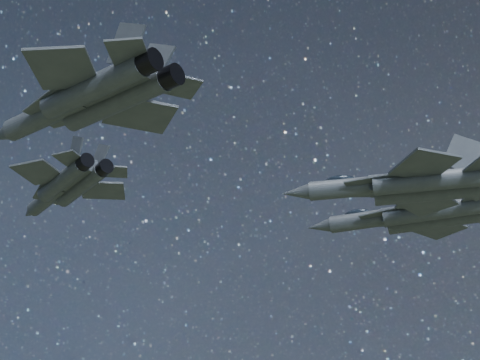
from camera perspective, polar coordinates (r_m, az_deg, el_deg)
The scene contains 4 objects.
jet_lead at distance 77.49m, azimuth -12.25°, elevation -0.36°, with size 16.80×11.18×4.27m.
jet_left at distance 79.07m, azimuth 12.51°, elevation -2.44°, with size 19.22×13.16×4.82m.
jet_right at distance 57.70m, azimuth -10.61°, elevation 5.79°, with size 19.10×13.50×4.84m.
jet_slot at distance 64.40m, azimuth 11.96°, elevation -0.35°, with size 17.47×11.60×4.45m.
Camera 1 is at (32.62, -55.31, 114.10)m, focal length 60.00 mm.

